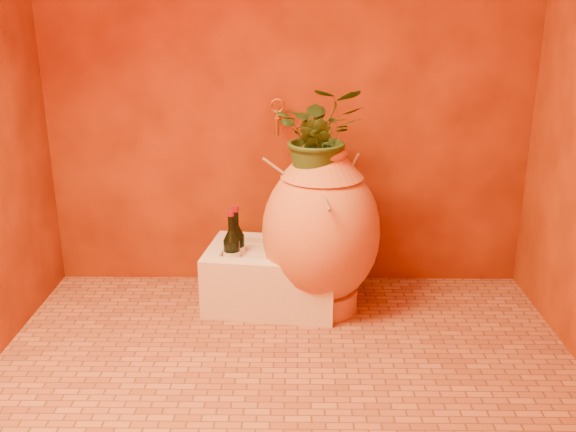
{
  "coord_description": "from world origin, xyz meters",
  "views": [
    {
      "loc": [
        0.04,
        -2.27,
        1.47
      ],
      "look_at": [
        0.01,
        0.35,
        0.59
      ],
      "focal_mm": 40.0,
      "sensor_mm": 36.0,
      "label": 1
    }
  ],
  "objects_px": {
    "amphora": "(321,231)",
    "stone_basin": "(273,278)",
    "wine_bottle_b": "(232,254)",
    "wall_tap": "(277,115)",
    "wine_bottle_a": "(275,255)",
    "wine_bottle_c": "(237,249)"
  },
  "relations": [
    {
      "from": "amphora",
      "to": "stone_basin",
      "type": "height_order",
      "value": "amphora"
    },
    {
      "from": "wine_bottle_a",
      "to": "wall_tap",
      "type": "distance_m",
      "value": 0.7
    },
    {
      "from": "amphora",
      "to": "wine_bottle_c",
      "type": "relative_size",
      "value": 2.37
    },
    {
      "from": "stone_basin",
      "to": "wall_tap",
      "type": "bearing_deg",
      "value": 84.84
    },
    {
      "from": "wall_tap",
      "to": "amphora",
      "type": "bearing_deg",
      "value": -50.48
    },
    {
      "from": "stone_basin",
      "to": "wall_tap",
      "type": "xyz_separation_m",
      "value": [
        0.02,
        0.23,
        0.78
      ]
    },
    {
      "from": "wine_bottle_a",
      "to": "wine_bottle_c",
      "type": "relative_size",
      "value": 0.92
    },
    {
      "from": "wine_bottle_b",
      "to": "wall_tap",
      "type": "xyz_separation_m",
      "value": [
        0.22,
        0.27,
        0.64
      ]
    },
    {
      "from": "stone_basin",
      "to": "wine_bottle_a",
      "type": "height_order",
      "value": "wine_bottle_a"
    },
    {
      "from": "stone_basin",
      "to": "wine_bottle_c",
      "type": "bearing_deg",
      "value": 172.11
    },
    {
      "from": "wine_bottle_a",
      "to": "wine_bottle_c",
      "type": "height_order",
      "value": "wine_bottle_c"
    },
    {
      "from": "stone_basin",
      "to": "wine_bottle_c",
      "type": "xyz_separation_m",
      "value": [
        -0.18,
        0.03,
        0.15
      ]
    },
    {
      "from": "amphora",
      "to": "stone_basin",
      "type": "bearing_deg",
      "value": 171.92
    },
    {
      "from": "amphora",
      "to": "stone_basin",
      "type": "distance_m",
      "value": 0.36
    },
    {
      "from": "wine_bottle_c",
      "to": "amphora",
      "type": "bearing_deg",
      "value": -8.0
    },
    {
      "from": "amphora",
      "to": "wine_bottle_b",
      "type": "bearing_deg",
      "value": -179.18
    },
    {
      "from": "wine_bottle_a",
      "to": "wall_tap",
      "type": "relative_size",
      "value": 1.87
    },
    {
      "from": "wine_bottle_a",
      "to": "wine_bottle_b",
      "type": "relative_size",
      "value": 0.92
    },
    {
      "from": "stone_basin",
      "to": "wine_bottle_b",
      "type": "bearing_deg",
      "value": -168.59
    },
    {
      "from": "stone_basin",
      "to": "wall_tap",
      "type": "relative_size",
      "value": 4.07
    },
    {
      "from": "amphora",
      "to": "wine_bottle_c",
      "type": "xyz_separation_m",
      "value": [
        -0.42,
        0.06,
        -0.12
      ]
    },
    {
      "from": "wine_bottle_b",
      "to": "wine_bottle_c",
      "type": "distance_m",
      "value": 0.07
    }
  ]
}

